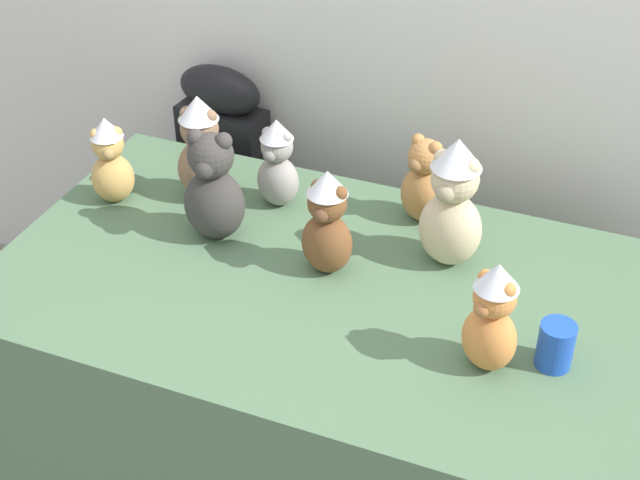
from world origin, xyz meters
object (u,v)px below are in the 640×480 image
object	(u,v)px
teddy_bear_caramel	(424,182)
teddy_bear_honey	(110,161)
teddy_bear_ginger	(492,318)
display_table	(320,395)
teddy_bear_charcoal	(213,189)
teddy_bear_ash	(277,164)
party_cup_blue	(556,345)
teddy_bear_sand	(452,204)
instrument_case	(228,205)
teddy_bear_chestnut	(329,224)
teddy_bear_mocha	(201,149)

from	to	relation	value
teddy_bear_caramel	teddy_bear_honey	bearing A→B (deg)	-141.40
teddy_bear_ginger	teddy_bear_honey	size ratio (longest dim) A/B	1.08
teddy_bear_ginger	display_table	bearing A→B (deg)	-172.06
display_table	teddy_bear_charcoal	bearing A→B (deg)	167.23
teddy_bear_ash	party_cup_blue	world-z (taller)	teddy_bear_ash
teddy_bear_caramel	party_cup_blue	distance (m)	0.62
display_table	teddy_bear_caramel	size ratio (longest dim) A/B	6.53
teddy_bear_sand	teddy_bear_ash	size ratio (longest dim) A/B	1.35
instrument_case	teddy_bear_honey	size ratio (longest dim) A/B	3.93
display_table	instrument_case	bearing A→B (deg)	133.49
teddy_bear_chestnut	teddy_bear_ginger	size ratio (longest dim) A/B	1.04
teddy_bear_charcoal	teddy_bear_chestnut	bearing A→B (deg)	-12.84
teddy_bear_sand	teddy_bear_chestnut	world-z (taller)	teddy_bear_sand
instrument_case	teddy_bear_mocha	size ratio (longest dim) A/B	3.24
display_table	teddy_bear_ash	distance (m)	0.64
teddy_bear_honey	teddy_bear_caramel	bearing A→B (deg)	-17.42
teddy_bear_chestnut	party_cup_blue	xyz separation A→B (m)	(0.58, -0.13, -0.08)
teddy_bear_caramel	display_table	bearing A→B (deg)	-90.86
teddy_bear_charcoal	teddy_bear_honey	size ratio (longest dim) A/B	1.21
teddy_bear_sand	teddy_bear_ash	distance (m)	0.51
teddy_bear_sand	instrument_case	bearing A→B (deg)	164.40
teddy_bear_sand	party_cup_blue	world-z (taller)	teddy_bear_sand
teddy_bear_mocha	party_cup_blue	world-z (taller)	teddy_bear_mocha
teddy_bear_charcoal	party_cup_blue	bearing A→B (deg)	-18.15
instrument_case	teddy_bear_charcoal	bearing A→B (deg)	-58.94
teddy_bear_mocha	teddy_bear_ash	bearing A→B (deg)	7.34
teddy_bear_mocha	teddy_bear_charcoal	size ratio (longest dim) A/B	1.00
teddy_bear_sand	teddy_bear_chestnut	size ratio (longest dim) A/B	1.23
instrument_case	teddy_bear_charcoal	xyz separation A→B (m)	(0.25, -0.53, 0.43)
display_table	teddy_bear_honey	distance (m)	0.85
instrument_case	teddy_bear_charcoal	size ratio (longest dim) A/B	3.25
teddy_bear_ginger	teddy_bear_honey	distance (m)	1.14
teddy_bear_ginger	teddy_bear_caramel	xyz separation A→B (m)	(-0.29, 0.49, -0.02)
instrument_case	teddy_bear_sand	bearing A→B (deg)	-20.24
teddy_bear_sand	teddy_bear_ginger	distance (m)	0.38
teddy_bear_mocha	instrument_case	bearing A→B (deg)	104.50
teddy_bear_mocha	teddy_bear_ash	size ratio (longest dim) A/B	1.20
teddy_bear_mocha	teddy_bear_charcoal	bearing A→B (deg)	-58.51
teddy_bear_honey	teddy_bear_caramel	xyz separation A→B (m)	(0.81, 0.23, -0.01)
teddy_bear_ginger	teddy_bear_ash	size ratio (longest dim) A/B	1.06
party_cup_blue	teddy_bear_mocha	bearing A→B (deg)	162.72
teddy_bear_sand	teddy_bear_ginger	world-z (taller)	teddy_bear_sand
teddy_bear_honey	teddy_bear_ash	world-z (taller)	teddy_bear_ash
teddy_bear_sand	display_table	bearing A→B (deg)	-134.24
teddy_bear_chestnut	teddy_bear_caramel	bearing A→B (deg)	72.35
teddy_bear_chestnut	teddy_bear_charcoal	world-z (taller)	teddy_bear_charcoal
teddy_bear_charcoal	teddy_bear_caramel	bearing A→B (deg)	22.18
teddy_bear_mocha	party_cup_blue	distance (m)	1.07
teddy_bear_chestnut	party_cup_blue	bearing A→B (deg)	-4.46
display_table	teddy_bear_sand	bearing A→B (deg)	35.32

